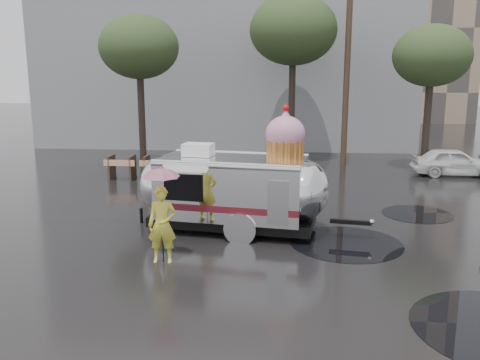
# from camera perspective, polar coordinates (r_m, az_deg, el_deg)

# --- Properties ---
(ground) EXTENTS (120.00, 120.00, 0.00)m
(ground) POSITION_cam_1_polar(r_m,az_deg,el_deg) (11.23, 6.11, -11.13)
(ground) COLOR black
(ground) RESTS_ON ground
(puddles) EXTENTS (7.41, 10.15, 0.01)m
(puddles) POSITION_cam_1_polar(r_m,az_deg,el_deg) (12.78, 23.30, -9.12)
(puddles) COLOR black
(puddles) RESTS_ON ground
(grey_building) EXTENTS (22.00, 12.00, 13.00)m
(grey_building) POSITION_cam_1_polar(r_m,az_deg,el_deg) (34.60, -1.05, 15.51)
(grey_building) COLOR gray
(grey_building) RESTS_ON ground
(utility_pole) EXTENTS (1.60, 0.28, 9.00)m
(utility_pole) POSITION_cam_1_polar(r_m,az_deg,el_deg) (24.48, 11.93, 12.30)
(utility_pole) COLOR #473323
(utility_pole) RESTS_ON ground
(tree_left) EXTENTS (3.64, 3.64, 6.95)m
(tree_left) POSITION_cam_1_polar(r_m,az_deg,el_deg) (24.31, -11.28, 14.37)
(tree_left) COLOR #382D26
(tree_left) RESTS_ON ground
(tree_mid) EXTENTS (4.20, 4.20, 8.03)m
(tree_mid) POSITION_cam_1_polar(r_m,az_deg,el_deg) (25.40, 6.00, 16.35)
(tree_mid) COLOR #382D26
(tree_mid) RESTS_ON ground
(tree_right) EXTENTS (3.36, 3.36, 6.42)m
(tree_right) POSITION_cam_1_polar(r_m,az_deg,el_deg) (24.15, 20.74, 12.83)
(tree_right) COLOR #382D26
(tree_right) RESTS_ON ground
(barricade_row) EXTENTS (4.30, 0.80, 1.00)m
(barricade_row) POSITION_cam_1_polar(r_m,az_deg,el_deg) (21.33, -9.28, 1.40)
(barricade_row) COLOR #473323
(barricade_row) RESTS_ON ground
(airstream_trailer) EXTENTS (6.69, 2.83, 3.63)m
(airstream_trailer) POSITION_cam_1_polar(r_m,az_deg,el_deg) (14.19, -0.48, -0.71)
(airstream_trailer) COLOR silver
(airstream_trailer) RESTS_ON ground
(person_left) EXTENTS (0.70, 0.50, 1.82)m
(person_left) POSITION_cam_1_polar(r_m,az_deg,el_deg) (12.02, -8.72, -5.00)
(person_left) COLOR yellow
(person_left) RESTS_ON ground
(umbrella_pink) EXTENTS (1.08, 1.08, 2.29)m
(umbrella_pink) POSITION_cam_1_polar(r_m,az_deg,el_deg) (11.77, -8.87, -0.30)
(umbrella_pink) COLOR #F89ABD
(umbrella_pink) RESTS_ON ground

